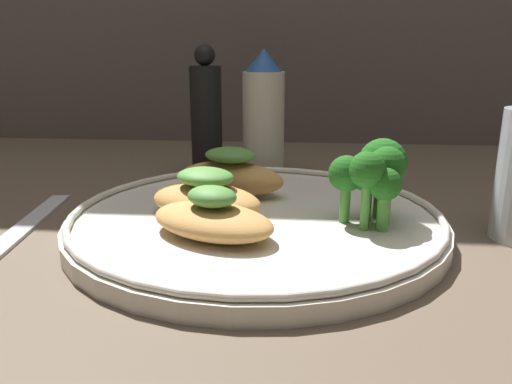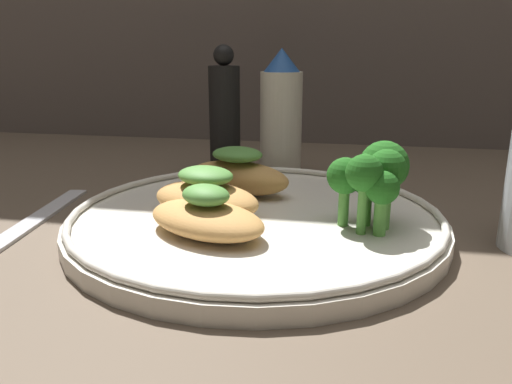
{
  "view_description": "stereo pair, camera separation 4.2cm",
  "coord_description": "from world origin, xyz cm",
  "px_view_note": "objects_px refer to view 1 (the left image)",
  "views": [
    {
      "loc": [
        3.5,
        -39.83,
        14.97
      ],
      "look_at": [
        0.0,
        0.0,
        3.4
      ],
      "focal_mm": 35.0,
      "sensor_mm": 36.0,
      "label": 1
    },
    {
      "loc": [
        7.61,
        -39.25,
        14.97
      ],
      "look_at": [
        0.0,
        0.0,
        3.4
      ],
      "focal_mm": 35.0,
      "sensor_mm": 36.0,
      "label": 2
    }
  ],
  "objects_px": {
    "plate": "(256,219)",
    "sauce_bottle": "(263,115)",
    "pepper_grinder": "(206,116)",
    "broccoli_bunch": "(374,172)"
  },
  "relations": [
    {
      "from": "sauce_bottle",
      "to": "pepper_grinder",
      "type": "relative_size",
      "value": 0.97
    },
    {
      "from": "sauce_bottle",
      "to": "pepper_grinder",
      "type": "height_order",
      "value": "pepper_grinder"
    },
    {
      "from": "broccoli_bunch",
      "to": "plate",
      "type": "bearing_deg",
      "value": 173.2
    },
    {
      "from": "plate",
      "to": "sauce_bottle",
      "type": "xyz_separation_m",
      "value": [
        -0.01,
        0.2,
        0.06
      ]
    },
    {
      "from": "plate",
      "to": "pepper_grinder",
      "type": "xyz_separation_m",
      "value": [
        -0.08,
        0.2,
        0.06
      ]
    },
    {
      "from": "plate",
      "to": "pepper_grinder",
      "type": "distance_m",
      "value": 0.23
    },
    {
      "from": "pepper_grinder",
      "to": "broccoli_bunch",
      "type": "bearing_deg",
      "value": -51.19
    },
    {
      "from": "pepper_grinder",
      "to": "plate",
      "type": "bearing_deg",
      "value": -68.86
    },
    {
      "from": "plate",
      "to": "broccoli_bunch",
      "type": "relative_size",
      "value": 4.72
    },
    {
      "from": "sauce_bottle",
      "to": "pepper_grinder",
      "type": "distance_m",
      "value": 0.07
    }
  ]
}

